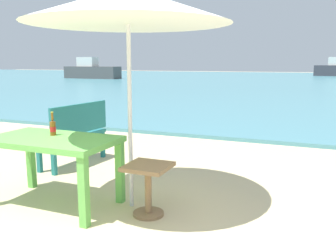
% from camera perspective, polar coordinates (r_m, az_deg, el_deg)
% --- Properties ---
extents(sea_water, '(120.00, 50.00, 0.08)m').
position_cam_1_polar(sea_water, '(32.08, 19.92, 6.74)').
color(sea_water, teal).
rests_on(sea_water, ground_plane).
extents(picnic_table_green, '(1.40, 0.80, 0.76)m').
position_cam_1_polar(picnic_table_green, '(4.11, -17.86, -3.25)').
color(picnic_table_green, '#60B24C').
rests_on(picnic_table_green, ground_plane).
extents(beer_bottle_amber, '(0.07, 0.07, 0.26)m').
position_cam_1_polar(beer_bottle_amber, '(4.19, -17.76, -0.16)').
color(beer_bottle_amber, brown).
rests_on(beer_bottle_amber, picnic_table_green).
extents(patio_umbrella, '(2.10, 2.10, 2.30)m').
position_cam_1_polar(patio_umbrella, '(3.82, -6.36, 18.36)').
color(patio_umbrella, silver).
rests_on(patio_umbrella, ground_plane).
extents(side_table_wood, '(0.44, 0.44, 0.54)m').
position_cam_1_polar(side_table_wood, '(3.72, -3.16, -8.88)').
color(side_table_wood, olive).
rests_on(side_table_wood, ground_plane).
extents(bench_teal_center, '(0.46, 1.23, 0.95)m').
position_cam_1_polar(bench_teal_center, '(5.65, -14.37, -0.66)').
color(bench_teal_center, '#237275').
rests_on(bench_teal_center, ground_plane).
extents(boat_ferry, '(5.37, 1.47, 1.95)m').
position_cam_1_polar(boat_ferry, '(34.63, -11.99, 8.55)').
color(boat_ferry, '#4C4C4C').
rests_on(boat_ferry, sea_water).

